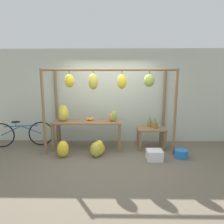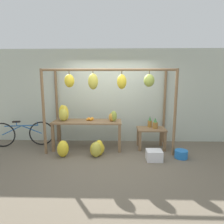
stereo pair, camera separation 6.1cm
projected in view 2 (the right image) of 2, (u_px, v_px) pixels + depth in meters
ground_plane at (108, 160)px, 4.48m from camera, size 20.00×20.00×0.00m
shop_wall_back at (110, 96)px, 5.71m from camera, size 8.00×0.08×2.80m
stall_awning at (109, 91)px, 4.73m from camera, size 3.34×1.19×2.16m
display_table_main at (87, 125)px, 5.15m from camera, size 1.86×0.64×0.78m
display_table_side at (151, 133)px, 5.19m from camera, size 0.76×0.54×0.57m
banana_pile_on_table at (64, 114)px, 5.15m from camera, size 0.35×0.38×0.43m
orange_pile at (91, 119)px, 5.16m from camera, size 0.22×0.15×0.09m
pineapple_cluster at (153, 123)px, 5.21m from camera, size 0.25×0.30×0.31m
banana_pile_ground_left at (63, 149)px, 4.63m from camera, size 0.39×0.39×0.42m
banana_pile_ground_right at (97, 149)px, 4.69m from camera, size 0.40×0.49×0.41m
fruit_crate_white at (154, 155)px, 4.43m from camera, size 0.37×0.32×0.25m
blue_bucket at (181, 154)px, 4.56m from camera, size 0.31×0.31×0.20m
parked_bicycle at (22, 134)px, 5.38m from camera, size 1.75×0.36×0.74m
papaya_pile at (113, 117)px, 5.04m from camera, size 0.28×0.22×0.29m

